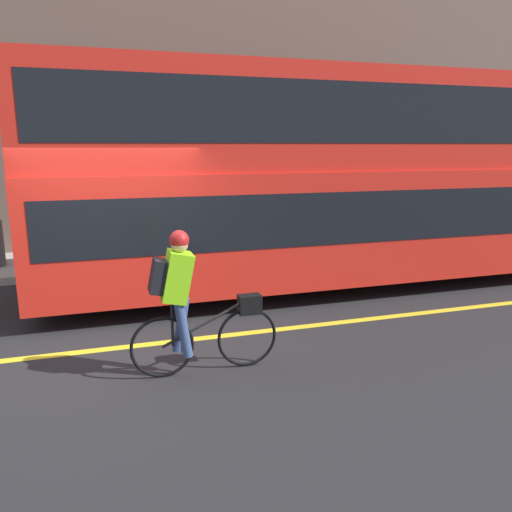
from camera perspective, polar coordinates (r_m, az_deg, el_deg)
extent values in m
plane|color=#232326|center=(6.80, -15.50, -9.77)|extent=(80.00, 80.00, 0.00)
cube|color=yellow|center=(6.70, -15.46, -10.07)|extent=(50.00, 0.14, 0.01)
cube|color=#A8A399|center=(11.30, -16.46, -0.53)|extent=(60.00, 2.41, 0.15)
cube|color=brown|center=(12.52, -17.87, 20.07)|extent=(60.00, 0.30, 8.59)
cylinder|color=black|center=(11.02, 22.96, 0.76)|extent=(0.94, 0.30, 0.94)
cylinder|color=black|center=(8.49, -11.43, -1.76)|extent=(0.94, 0.30, 0.94)
cube|color=red|center=(9.19, 8.21, 4.12)|extent=(10.11, 2.59, 1.85)
cube|color=black|center=(9.16, 8.25, 5.49)|extent=(9.70, 2.61, 0.81)
cube|color=red|center=(9.10, 8.55, 14.91)|extent=(10.11, 2.48, 1.60)
cube|color=black|center=(9.11, 8.57, 15.41)|extent=(9.70, 2.50, 0.90)
torus|color=black|center=(5.85, -1.02, -9.27)|extent=(0.71, 0.04, 0.71)
torus|color=black|center=(5.67, -10.65, -10.20)|extent=(0.71, 0.04, 0.71)
cylinder|color=black|center=(5.66, -5.80, -7.64)|extent=(0.99, 0.03, 0.48)
cylinder|color=black|center=(5.59, -9.55, -7.64)|extent=(0.03, 0.03, 0.52)
cube|color=black|center=(5.72, -0.74, -5.53)|extent=(0.26, 0.16, 0.22)
cube|color=#8CE019|center=(5.44, -9.05, -2.33)|extent=(0.37, 0.32, 0.58)
cube|color=black|center=(5.42, -11.15, -2.27)|extent=(0.21, 0.26, 0.38)
cylinder|color=#384C7A|center=(5.71, -8.59, -7.75)|extent=(0.22, 0.11, 0.64)
cylinder|color=#384C7A|center=(5.54, -8.29, -8.37)|extent=(0.20, 0.11, 0.64)
sphere|color=tan|center=(5.37, -8.76, 1.37)|extent=(0.19, 0.19, 0.19)
sphere|color=red|center=(5.36, -8.77, 1.82)|extent=(0.21, 0.21, 0.21)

